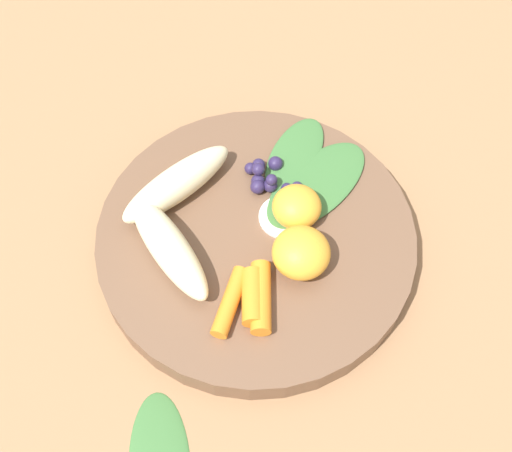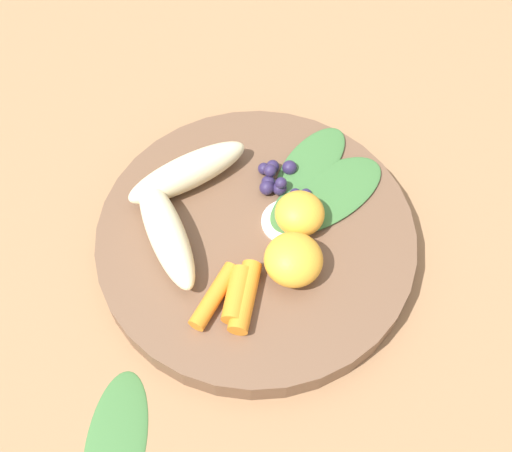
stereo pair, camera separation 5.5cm
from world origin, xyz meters
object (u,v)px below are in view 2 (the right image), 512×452
bowl (256,240)px  banana_peeled_left (166,232)px  orange_segment_near (300,213)px  kale_leaf_stray (115,444)px  banana_peeled_right (188,172)px

bowl → banana_peeled_left: (0.07, 0.03, 0.03)m
orange_segment_near → kale_leaf_stray: orange_segment_near is taller
orange_segment_near → kale_leaf_stray: bearing=64.6°
banana_peeled_left → orange_segment_near: bearing=76.3°
orange_segment_near → banana_peeled_right: bearing=-11.3°
banana_peeled_left → orange_segment_near: (-0.11, -0.04, 0.00)m
orange_segment_near → bowl: bearing=26.0°
banana_peeled_left → orange_segment_near: orange_segment_near is taller
banana_peeled_right → orange_segment_near: size_ratio=2.72×
banana_peeled_left → kale_leaf_stray: (-0.01, 0.17, -0.04)m
bowl → banana_peeled_right: bearing=-28.1°
banana_peeled_right → bowl: bearing=107.6°
banana_peeled_right → kale_leaf_stray: 0.24m
banana_peeled_left → kale_leaf_stray: size_ratio=1.00×
banana_peeled_right → kale_leaf_stray: bearing=47.2°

